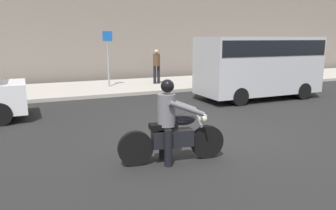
{
  "coord_description": "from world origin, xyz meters",
  "views": [
    {
      "loc": [
        -4.08,
        -6.84,
        2.35
      ],
      "look_at": [
        -1.42,
        -0.85,
        0.99
      ],
      "focal_mm": 34.75,
      "sensor_mm": 36.0,
      "label": 1
    }
  ],
  "objects": [
    {
      "name": "ground_plane",
      "position": [
        0.0,
        0.0,
        0.0
      ],
      "size": [
        80.0,
        80.0,
        0.0
      ],
      "primitive_type": "plane",
      "color": "black"
    },
    {
      "name": "motorcycle_with_rider_gray",
      "position": [
        -1.6,
        -1.44,
        0.65
      ],
      "size": [
        2.09,
        0.72,
        1.6
      ],
      "color": "black",
      "rests_on": "ground_plane"
    },
    {
      "name": "pedestrian_bystander",
      "position": [
        1.83,
        7.85,
        1.11
      ],
      "size": [
        0.34,
        0.34,
        1.66
      ],
      "color": "black",
      "rests_on": "sidewalk_slab"
    },
    {
      "name": "sidewalk_slab",
      "position": [
        0.0,
        8.0,
        0.07
      ],
      "size": [
        40.0,
        4.4,
        0.14
      ],
      "primitive_type": "cube",
      "color": "#A8A399",
      "rests_on": "ground_plane"
    },
    {
      "name": "street_sign_post",
      "position": [
        -0.54,
        7.85,
        1.67
      ],
      "size": [
        0.44,
        0.08,
        2.52
      ],
      "color": "gray",
      "rests_on": "sidewalk_slab"
    },
    {
      "name": "parked_van_silver",
      "position": [
        4.26,
        3.26,
        1.38
      ],
      "size": [
        4.8,
        1.96,
        2.38
      ],
      "color": "#B2B5BA",
      "rests_on": "ground_plane"
    }
  ]
}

